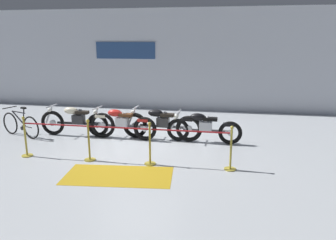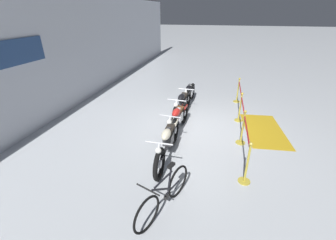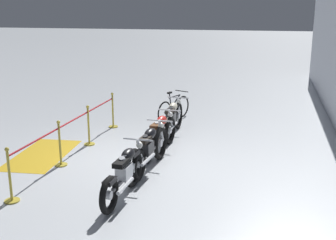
{
  "view_description": "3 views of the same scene",
  "coord_description": "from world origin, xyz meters",
  "px_view_note": "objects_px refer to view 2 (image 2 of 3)",
  "views": [
    {
      "loc": [
        2.52,
        -8.7,
        2.94
      ],
      "look_at": [
        0.88,
        0.49,
        0.64
      ],
      "focal_mm": 35.0,
      "sensor_mm": 36.0,
      "label": 1
    },
    {
      "loc": [
        -6.81,
        -0.68,
        3.54
      ],
      "look_at": [
        -1.18,
        0.67,
        0.71
      ],
      "focal_mm": 24.0,
      "sensor_mm": 36.0,
      "label": 2
    },
    {
      "loc": [
        8.92,
        3.08,
        3.47
      ],
      "look_at": [
        -0.15,
        0.83,
        0.97
      ],
      "focal_mm": 45.0,
      "sensor_mm": 36.0,
      "label": 3
    }
  ],
  "objects_px": {
    "stanchion_mid_left": "(242,132)",
    "stanchion_mid_right": "(240,111)",
    "stanchion_far_left": "(244,127)",
    "motorcycle_red_1": "(178,120)",
    "stanchion_far_right": "(237,94)",
    "floor_banner": "(264,130)",
    "motorcycle_cream_0": "(168,142)",
    "bicycle": "(164,195)",
    "motorcycle_black_3": "(189,94)",
    "motorcycle_black_2": "(182,104)"
  },
  "relations": [
    {
      "from": "motorcycle_black_3",
      "to": "stanchion_far_right",
      "type": "distance_m",
      "value": 2.1
    },
    {
      "from": "stanchion_far_right",
      "to": "stanchion_far_left",
      "type": "bearing_deg",
      "value": 180.0
    },
    {
      "from": "stanchion_far_left",
      "to": "motorcycle_cream_0",
      "type": "bearing_deg",
      "value": 116.92
    },
    {
      "from": "bicycle",
      "to": "floor_banner",
      "type": "xyz_separation_m",
      "value": [
        3.95,
        -2.38,
        -0.37
      ]
    },
    {
      "from": "motorcycle_cream_0",
      "to": "motorcycle_black_2",
      "type": "distance_m",
      "value": 2.64
    },
    {
      "from": "stanchion_mid_left",
      "to": "floor_banner",
      "type": "distance_m",
      "value": 1.33
    },
    {
      "from": "stanchion_mid_left",
      "to": "stanchion_mid_right",
      "type": "xyz_separation_m",
      "value": [
        1.55,
        0.0,
        0.0
      ]
    },
    {
      "from": "motorcycle_red_1",
      "to": "stanchion_mid_left",
      "type": "distance_m",
      "value": 1.96
    },
    {
      "from": "motorcycle_cream_0",
      "to": "stanchion_mid_right",
      "type": "height_order",
      "value": "stanchion_mid_right"
    },
    {
      "from": "stanchion_far_right",
      "to": "stanchion_mid_right",
      "type": "bearing_deg",
      "value": 180.0
    },
    {
      "from": "motorcycle_red_1",
      "to": "motorcycle_black_2",
      "type": "xyz_separation_m",
      "value": [
        1.24,
        0.08,
        0.02
      ]
    },
    {
      "from": "motorcycle_black_2",
      "to": "bicycle",
      "type": "height_order",
      "value": "motorcycle_black_2"
    },
    {
      "from": "motorcycle_black_3",
      "to": "bicycle",
      "type": "height_order",
      "value": "bicycle"
    },
    {
      "from": "motorcycle_red_1",
      "to": "bicycle",
      "type": "relative_size",
      "value": 1.4
    },
    {
      "from": "stanchion_far_left",
      "to": "stanchion_far_right",
      "type": "relative_size",
      "value": 5.01
    },
    {
      "from": "motorcycle_black_2",
      "to": "stanchion_far_right",
      "type": "relative_size",
      "value": 2.33
    },
    {
      "from": "stanchion_far_left",
      "to": "stanchion_far_right",
      "type": "height_order",
      "value": "same"
    },
    {
      "from": "motorcycle_cream_0",
      "to": "floor_banner",
      "type": "distance_m",
      "value": 3.55
    },
    {
      "from": "motorcycle_red_1",
      "to": "stanchion_mid_right",
      "type": "distance_m",
      "value": 2.38
    },
    {
      "from": "motorcycle_black_3",
      "to": "motorcycle_black_2",
      "type": "bearing_deg",
      "value": 177.13
    },
    {
      "from": "bicycle",
      "to": "stanchion_mid_left",
      "type": "xyz_separation_m",
      "value": [
        2.94,
        -1.58,
        -0.02
      ]
    },
    {
      "from": "bicycle",
      "to": "motorcycle_black_3",
      "type": "bearing_deg",
      "value": 3.79
    },
    {
      "from": "motorcycle_black_2",
      "to": "floor_banner",
      "type": "distance_m",
      "value": 2.88
    },
    {
      "from": "stanchion_far_right",
      "to": "stanchion_mid_left",
      "type": "bearing_deg",
      "value": 180.0
    },
    {
      "from": "stanchion_far_right",
      "to": "motorcycle_black_2",
      "type": "bearing_deg",
      "value": 135.2
    },
    {
      "from": "stanchion_mid_left",
      "to": "motorcycle_black_3",
      "type": "bearing_deg",
      "value": 36.08
    },
    {
      "from": "stanchion_far_left",
      "to": "floor_banner",
      "type": "distance_m",
      "value": 1.63
    },
    {
      "from": "motorcycle_black_2",
      "to": "bicycle",
      "type": "bearing_deg",
      "value": -174.28
    },
    {
      "from": "bicycle",
      "to": "stanchion_far_right",
      "type": "distance_m",
      "value": 6.59
    },
    {
      "from": "stanchion_far_left",
      "to": "stanchion_far_right",
      "type": "xyz_separation_m",
      "value": [
        3.7,
        0.0,
        -0.3
      ]
    },
    {
      "from": "motorcycle_cream_0",
      "to": "motorcycle_black_3",
      "type": "bearing_deg",
      "value": 0.48
    },
    {
      "from": "motorcycle_black_3",
      "to": "motorcycle_cream_0",
      "type": "bearing_deg",
      "value": -179.52
    },
    {
      "from": "motorcycle_cream_0",
      "to": "stanchion_far_left",
      "type": "relative_size",
      "value": 0.46
    },
    {
      "from": "motorcycle_black_2",
      "to": "stanchion_mid_left",
      "type": "height_order",
      "value": "stanchion_mid_left"
    },
    {
      "from": "motorcycle_red_1",
      "to": "stanchion_far_left",
      "type": "xyz_separation_m",
      "value": [
        -0.42,
        -1.95,
        0.19
      ]
    },
    {
      "from": "motorcycle_cream_0",
      "to": "stanchion_far_right",
      "type": "relative_size",
      "value": 2.31
    },
    {
      "from": "floor_banner",
      "to": "motorcycle_cream_0",
      "type": "bearing_deg",
      "value": 123.73
    },
    {
      "from": "motorcycle_cream_0",
      "to": "motorcycle_black_3",
      "type": "distance_m",
      "value": 3.91
    },
    {
      "from": "motorcycle_red_1",
      "to": "stanchion_mid_right",
      "type": "height_order",
      "value": "stanchion_mid_right"
    },
    {
      "from": "stanchion_far_right",
      "to": "motorcycle_black_3",
      "type": "bearing_deg",
      "value": 111.38
    },
    {
      "from": "stanchion_mid_left",
      "to": "motorcycle_cream_0",
      "type": "bearing_deg",
      "value": 122.49
    },
    {
      "from": "motorcycle_red_1",
      "to": "motorcycle_black_3",
      "type": "distance_m",
      "value": 2.51
    },
    {
      "from": "stanchion_mid_left",
      "to": "motorcycle_black_2",
      "type": "bearing_deg",
      "value": 54.95
    },
    {
      "from": "stanchion_far_left",
      "to": "motorcycle_red_1",
      "type": "bearing_deg",
      "value": 77.7
    },
    {
      "from": "motorcycle_red_1",
      "to": "stanchion_far_right",
      "type": "bearing_deg",
      "value": -30.7
    },
    {
      "from": "stanchion_mid_left",
      "to": "floor_banner",
      "type": "xyz_separation_m",
      "value": [
        1.01,
        -0.79,
        -0.35
      ]
    },
    {
      "from": "motorcycle_cream_0",
      "to": "bicycle",
      "type": "distance_m",
      "value": 1.75
    },
    {
      "from": "motorcycle_black_3",
      "to": "stanchion_far_right",
      "type": "height_order",
      "value": "stanchion_far_right"
    },
    {
      "from": "motorcycle_black_2",
      "to": "motorcycle_black_3",
      "type": "height_order",
      "value": "motorcycle_black_2"
    },
    {
      "from": "motorcycle_red_1",
      "to": "stanchion_far_right",
      "type": "height_order",
      "value": "stanchion_far_right"
    }
  ]
}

